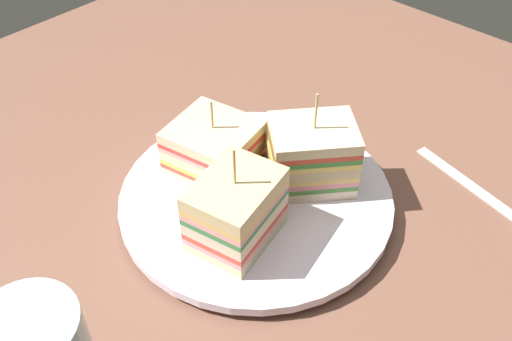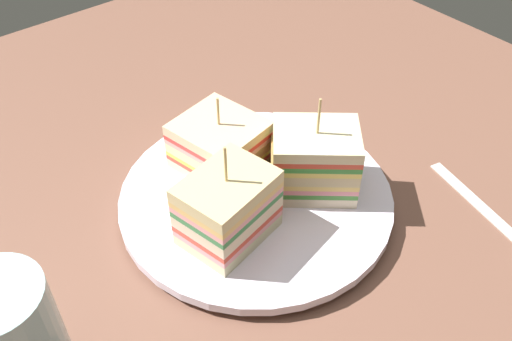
{
  "view_description": "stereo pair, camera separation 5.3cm",
  "coord_description": "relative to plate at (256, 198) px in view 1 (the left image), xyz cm",
  "views": [
    {
      "loc": [
        -26.68,
        28.75,
        40.49
      ],
      "look_at": [
        0.0,
        0.0,
        4.74
      ],
      "focal_mm": 40.05,
      "sensor_mm": 36.0,
      "label": 1
    },
    {
      "loc": [
        -30.31,
        24.89,
        40.49
      ],
      "look_at": [
        0.0,
        0.0,
        4.74
      ],
      "focal_mm": 40.05,
      "sensor_mm": 36.0,
      "label": 2
    }
  ],
  "objects": [
    {
      "name": "sandwich_wedge_1",
      "position": [
        5.59,
        0.16,
        3.21
      ],
      "size": [
        9.3,
        8.84,
        8.09
      ],
      "rotation": [
        0.0,
        0.0,
        9.62
      ],
      "color": "beige",
      "rests_on": "plate"
    },
    {
      "name": "sandwich_wedge_0",
      "position": [
        -2.63,
        -4.95,
        3.96
      ],
      "size": [
        9.84,
        10.05,
        10.31
      ],
      "rotation": [
        0.0,
        0.0,
        7.15
      ],
      "color": "beige",
      "rests_on": "plate"
    },
    {
      "name": "plate",
      "position": [
        0.0,
        0.0,
        0.0
      ],
      "size": [
        26.38,
        26.38,
        1.74
      ],
      "color": "white",
      "rests_on": "ground_plane"
    },
    {
      "name": "ground_plane",
      "position": [
        0.0,
        0.0,
        -1.95
      ],
      "size": [
        97.71,
        94.87,
        1.8
      ],
      "primitive_type": "cube",
      "color": "brown"
    },
    {
      "name": "spoon",
      "position": [
        -18.93,
        -15.94,
        -0.67
      ],
      "size": [
        15.99,
        5.38,
        1.0
      ],
      "rotation": [
        0.0,
        0.0,
        2.92
      ],
      "color": "silver",
      "rests_on": "ground_plane"
    },
    {
      "name": "sandwich_wedge_2",
      "position": [
        -2.38,
        5.07,
        3.93
      ],
      "size": [
        7.49,
        9.06,
        10.09
      ],
      "rotation": [
        0.0,
        0.0,
        11.2
      ],
      "color": "beige",
      "rests_on": "plate"
    }
  ]
}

